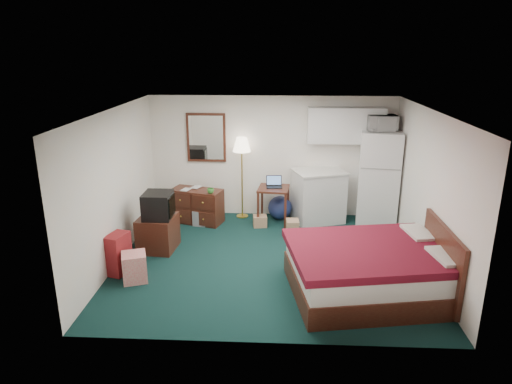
# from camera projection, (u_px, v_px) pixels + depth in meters

# --- Properties ---
(floor) EXTENTS (5.00, 4.50, 0.01)m
(floor) POSITION_uv_depth(u_px,v_px,m) (269.00, 260.00, 7.66)
(floor) COLOR black
(floor) RESTS_ON ground
(ceiling) EXTENTS (5.00, 4.50, 0.01)m
(ceiling) POSITION_uv_depth(u_px,v_px,m) (270.00, 111.00, 6.90)
(ceiling) COLOR white
(ceiling) RESTS_ON walls
(walls) EXTENTS (5.01, 4.51, 2.50)m
(walls) POSITION_uv_depth(u_px,v_px,m) (270.00, 189.00, 7.28)
(walls) COLOR white
(walls) RESTS_ON floor
(mirror) EXTENTS (0.80, 0.06, 1.00)m
(mirror) POSITION_uv_depth(u_px,v_px,m) (206.00, 138.00, 9.34)
(mirror) COLOR white
(mirror) RESTS_ON walls
(upper_cabinets) EXTENTS (1.50, 0.35, 0.70)m
(upper_cabinets) POSITION_uv_depth(u_px,v_px,m) (346.00, 125.00, 8.97)
(upper_cabinets) COLOR silver
(upper_cabinets) RESTS_ON walls
(headboard) EXTENTS (0.06, 1.56, 1.00)m
(headboard) POSITION_uv_depth(u_px,v_px,m) (442.00, 260.00, 6.43)
(headboard) COLOR #360C0A
(headboard) RESTS_ON walls
(dresser) EXTENTS (1.11, 0.74, 0.69)m
(dresser) POSITION_uv_depth(u_px,v_px,m) (197.00, 206.00, 9.24)
(dresser) COLOR #360C0A
(dresser) RESTS_ON floor
(floor_lamp) EXTENTS (0.37, 0.37, 1.69)m
(floor_lamp) POSITION_uv_depth(u_px,v_px,m) (242.00, 178.00, 9.38)
(floor_lamp) COLOR gold
(floor_lamp) RESTS_ON floor
(desk) EXTENTS (0.66, 0.66, 0.76)m
(desk) POSITION_uv_depth(u_px,v_px,m) (273.00, 206.00, 9.16)
(desk) COLOR #360C0A
(desk) RESTS_ON floor
(exercise_ball) EXTENTS (0.55, 0.55, 0.49)m
(exercise_ball) POSITION_uv_depth(u_px,v_px,m) (280.00, 208.00, 9.44)
(exercise_ball) COLOR navy
(exercise_ball) RESTS_ON floor
(kitchen_counter) EXTENTS (1.12, 0.98, 1.03)m
(kitchen_counter) POSITION_uv_depth(u_px,v_px,m) (318.00, 197.00, 9.28)
(kitchen_counter) COLOR silver
(kitchen_counter) RESTS_ON floor
(fridge) EXTENTS (0.89, 0.89, 1.88)m
(fridge) POSITION_uv_depth(u_px,v_px,m) (378.00, 178.00, 9.06)
(fridge) COLOR silver
(fridge) RESTS_ON floor
(bed) EXTENTS (2.45, 2.06, 0.70)m
(bed) POSITION_uv_depth(u_px,v_px,m) (370.00, 271.00, 6.54)
(bed) COLOR #51091B
(bed) RESTS_ON floor
(tv_stand) EXTENTS (0.66, 0.71, 0.60)m
(tv_stand) POSITION_uv_depth(u_px,v_px,m) (158.00, 233.00, 8.01)
(tv_stand) COLOR #360C0A
(tv_stand) RESTS_ON floor
(suitcase) EXTENTS (0.35, 0.45, 0.65)m
(suitcase) POSITION_uv_depth(u_px,v_px,m) (118.00, 254.00, 7.15)
(suitcase) COLOR maroon
(suitcase) RESTS_ON floor
(retail_box) EXTENTS (0.45, 0.45, 0.44)m
(retail_box) POSITION_uv_depth(u_px,v_px,m) (135.00, 267.00, 6.93)
(retail_box) COLOR beige
(retail_box) RESTS_ON floor
(file_bin) EXTENTS (0.50, 0.41, 0.31)m
(file_bin) POSITION_uv_depth(u_px,v_px,m) (206.00, 217.00, 9.17)
(file_bin) COLOR gray
(file_bin) RESTS_ON floor
(cardboard_box_a) EXTENTS (0.29, 0.26, 0.22)m
(cardboard_box_a) POSITION_uv_depth(u_px,v_px,m) (260.00, 221.00, 9.08)
(cardboard_box_a) COLOR #886952
(cardboard_box_a) RESTS_ON floor
(cardboard_box_b) EXTENTS (0.25, 0.29, 0.28)m
(cardboard_box_b) POSITION_uv_depth(u_px,v_px,m) (292.00, 227.00, 8.71)
(cardboard_box_b) COLOR #886952
(cardboard_box_b) RESTS_ON floor
(laptop) EXTENTS (0.32, 0.27, 0.21)m
(laptop) POSITION_uv_depth(u_px,v_px,m) (274.00, 182.00, 9.03)
(laptop) COLOR black
(laptop) RESTS_ON desk
(crt_tv) EXTENTS (0.49, 0.52, 0.45)m
(crt_tv) POSITION_uv_depth(u_px,v_px,m) (158.00, 205.00, 7.82)
(crt_tv) COLOR black
(crt_tv) RESTS_ON tv_stand
(microwave) EXTENTS (0.57, 0.34, 0.37)m
(microwave) POSITION_uv_depth(u_px,v_px,m) (382.00, 121.00, 8.71)
(microwave) COLOR silver
(microwave) RESTS_ON fridge
(book_a) EXTENTS (0.15, 0.07, 0.22)m
(book_a) POSITION_uv_depth(u_px,v_px,m) (182.00, 184.00, 9.10)
(book_a) COLOR #886952
(book_a) RESTS_ON dresser
(book_b) EXTENTS (0.16, 0.09, 0.22)m
(book_b) POSITION_uv_depth(u_px,v_px,m) (193.00, 182.00, 9.26)
(book_b) COLOR #886952
(book_b) RESTS_ON dresser
(mug) EXTENTS (0.17, 0.16, 0.13)m
(mug) POSITION_uv_depth(u_px,v_px,m) (211.00, 190.00, 8.87)
(mug) COLOR #398131
(mug) RESTS_ON dresser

